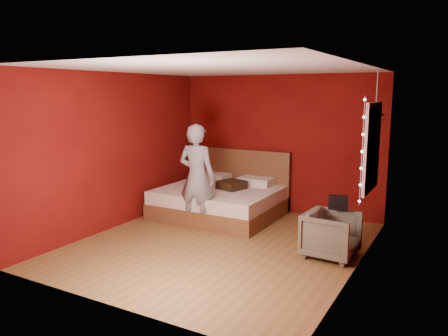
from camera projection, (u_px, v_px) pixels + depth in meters
The scene contains 10 objects.
floor at pixel (220, 244), 6.61m from camera, with size 4.50×4.50×0.00m, color brown.
room_walls at pixel (220, 134), 6.32m from camera, with size 4.04×4.54×2.62m.
window at pixel (372, 147), 6.18m from camera, with size 0.05×0.97×1.27m.
fairy_lights at pixel (362, 152), 5.74m from camera, with size 0.04×0.04×1.45m.
bed at pixel (222, 199), 8.14m from camera, with size 2.10×1.79×1.16m.
person at pixel (197, 177), 7.24m from camera, with size 0.64×0.42×1.77m, color gray.
armchair at pixel (331, 235), 6.04m from camera, with size 0.69×0.71×0.64m, color #565544.
handbag at pixel (338, 202), 6.14m from camera, with size 0.27×0.14×0.19m, color black.
throw_pillow at pixel (232, 185), 7.98m from camera, with size 0.42×0.42×0.15m, color #301D10.
hanging_plant at pixel (375, 126), 6.70m from camera, with size 0.36×0.32×1.03m.
Camera 1 is at (3.13, -5.49, 2.27)m, focal length 35.00 mm.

